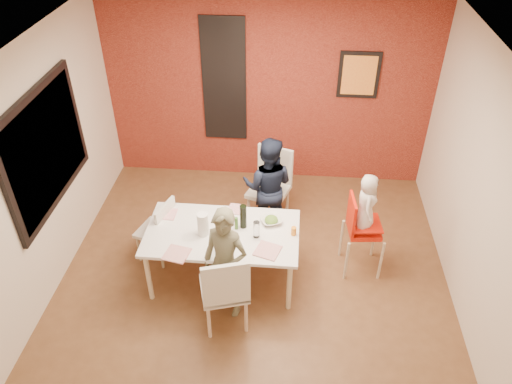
# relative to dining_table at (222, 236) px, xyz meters

# --- Properties ---
(ground) EXTENTS (4.50, 4.50, 0.00)m
(ground) POSITION_rel_dining_table_xyz_m (0.35, -0.01, -0.64)
(ground) COLOR brown
(ground) RESTS_ON ground
(ceiling) EXTENTS (4.50, 4.50, 0.02)m
(ceiling) POSITION_rel_dining_table_xyz_m (0.35, -0.01, 2.06)
(ceiling) COLOR silver
(ceiling) RESTS_ON wall_back
(wall_back) EXTENTS (4.50, 0.02, 2.70)m
(wall_back) POSITION_rel_dining_table_xyz_m (0.35, 2.24, 0.71)
(wall_back) COLOR beige
(wall_back) RESTS_ON ground
(wall_front) EXTENTS (4.50, 0.02, 2.70)m
(wall_front) POSITION_rel_dining_table_xyz_m (0.35, -2.26, 0.71)
(wall_front) COLOR beige
(wall_front) RESTS_ON ground
(wall_left) EXTENTS (0.02, 4.50, 2.70)m
(wall_left) POSITION_rel_dining_table_xyz_m (-1.90, -0.01, 0.71)
(wall_left) COLOR beige
(wall_left) RESTS_ON ground
(wall_right) EXTENTS (0.02, 4.50, 2.70)m
(wall_right) POSITION_rel_dining_table_xyz_m (2.60, -0.01, 0.71)
(wall_right) COLOR beige
(wall_right) RESTS_ON ground
(brick_accent_wall) EXTENTS (4.50, 0.02, 2.70)m
(brick_accent_wall) POSITION_rel_dining_table_xyz_m (0.35, 2.22, 0.71)
(brick_accent_wall) COLOR maroon
(brick_accent_wall) RESTS_ON ground
(picture_window_frame) EXTENTS (0.05, 1.70, 1.30)m
(picture_window_frame) POSITION_rel_dining_table_xyz_m (-1.87, 0.19, 0.91)
(picture_window_frame) COLOR black
(picture_window_frame) RESTS_ON wall_left
(picture_window_pane) EXTENTS (0.02, 1.55, 1.15)m
(picture_window_pane) POSITION_rel_dining_table_xyz_m (-1.86, 0.19, 0.91)
(picture_window_pane) COLOR black
(picture_window_pane) RESTS_ON wall_left
(glassblock_strip) EXTENTS (0.55, 0.03, 1.70)m
(glassblock_strip) POSITION_rel_dining_table_xyz_m (-0.25, 2.21, 0.86)
(glassblock_strip) COLOR silver
(glassblock_strip) RESTS_ON wall_back
(glassblock_surround) EXTENTS (0.60, 0.03, 1.76)m
(glassblock_surround) POSITION_rel_dining_table_xyz_m (-0.25, 2.20, 0.86)
(glassblock_surround) COLOR black
(glassblock_surround) RESTS_ON wall_back
(art_print_frame) EXTENTS (0.54, 0.03, 0.64)m
(art_print_frame) POSITION_rel_dining_table_xyz_m (1.55, 2.20, 1.01)
(art_print_frame) COLOR black
(art_print_frame) RESTS_ON wall_back
(art_print_canvas) EXTENTS (0.44, 0.01, 0.54)m
(art_print_canvas) POSITION_rel_dining_table_xyz_m (1.55, 2.19, 1.01)
(art_print_canvas) COLOR #F7A237
(art_print_canvas) RESTS_ON wall_back
(dining_table) EXTENTS (1.69, 0.95, 0.70)m
(dining_table) POSITION_rel_dining_table_xyz_m (0.00, 0.00, 0.00)
(dining_table) COLOR white
(dining_table) RESTS_ON ground
(chair_near) EXTENTS (0.58, 0.58, 1.01)m
(chair_near) POSITION_rel_dining_table_xyz_m (0.12, -0.71, -0.07)
(chair_near) COLOR beige
(chair_near) RESTS_ON ground
(chair_far) EXTENTS (0.60, 0.60, 1.03)m
(chair_far) POSITION_rel_dining_table_xyz_m (0.47, 1.19, -0.06)
(chair_far) COLOR silver
(chair_far) RESTS_ON ground
(chair_left) EXTENTS (0.49, 0.49, 0.84)m
(chair_left) POSITION_rel_dining_table_xyz_m (-0.79, 0.27, -0.17)
(chair_left) COLOR silver
(chair_left) RESTS_ON ground
(high_chair) EXTENTS (0.46, 0.46, 1.01)m
(high_chair) POSITION_rel_dining_table_xyz_m (1.54, 0.31, -0.03)
(high_chair) COLOR red
(high_chair) RESTS_ON ground
(child_near) EXTENTS (0.56, 0.45, 1.34)m
(child_near) POSITION_rel_dining_table_xyz_m (0.10, -0.46, 0.03)
(child_near) COLOR brown
(child_near) RESTS_ON ground
(child_far) EXTENTS (0.71, 0.58, 1.35)m
(child_far) POSITION_rel_dining_table_xyz_m (0.44, 0.94, 0.04)
(child_far) COLOR black
(child_far) RESTS_ON ground
(toddler) EXTENTS (0.23, 0.35, 0.72)m
(toddler) POSITION_rel_dining_table_xyz_m (1.56, 0.32, 0.32)
(toddler) COLOR beige
(toddler) RESTS_ON high_chair
(plate_near_left) EXTENTS (0.29, 0.29, 0.01)m
(plate_near_left) POSITION_rel_dining_table_xyz_m (-0.42, -0.40, 0.07)
(plate_near_left) COLOR white
(plate_near_left) RESTS_ON dining_table
(plate_far_mid) EXTENTS (0.22, 0.22, 0.01)m
(plate_far_mid) POSITION_rel_dining_table_xyz_m (0.11, 0.41, 0.07)
(plate_far_mid) COLOR white
(plate_far_mid) RESTS_ON dining_table
(plate_near_right) EXTENTS (0.31, 0.31, 0.01)m
(plate_near_right) POSITION_rel_dining_table_xyz_m (0.52, -0.26, 0.07)
(plate_near_right) COLOR white
(plate_near_right) RESTS_ON dining_table
(plate_far_left) EXTENTS (0.22, 0.22, 0.01)m
(plate_far_left) POSITION_rel_dining_table_xyz_m (-0.68, 0.25, 0.07)
(plate_far_left) COLOR white
(plate_far_left) RESTS_ON dining_table
(salad_bowl_a) EXTENTS (0.24, 0.24, 0.05)m
(salad_bowl_a) POSITION_rel_dining_table_xyz_m (0.03, -0.11, 0.09)
(salad_bowl_a) COLOR white
(salad_bowl_a) RESTS_ON dining_table
(salad_bowl_b) EXTENTS (0.31, 0.31, 0.06)m
(salad_bowl_b) POSITION_rel_dining_table_xyz_m (0.53, 0.21, 0.09)
(salad_bowl_b) COLOR white
(salad_bowl_b) RESTS_ON dining_table
(wine_bottle) EXTENTS (0.08, 0.08, 0.29)m
(wine_bottle) POSITION_rel_dining_table_xyz_m (0.22, 0.11, 0.21)
(wine_bottle) COLOR black
(wine_bottle) RESTS_ON dining_table
(wine_glass_a) EXTENTS (0.08, 0.08, 0.22)m
(wine_glass_a) POSITION_rel_dining_table_xyz_m (0.01, -0.25, 0.17)
(wine_glass_a) COLOR white
(wine_glass_a) RESTS_ON dining_table
(wine_glass_b) EXTENTS (0.07, 0.07, 0.20)m
(wine_glass_b) POSITION_rel_dining_table_xyz_m (0.38, -0.04, 0.16)
(wine_glass_b) COLOR white
(wine_glass_b) RESTS_ON dining_table
(paper_towel_roll) EXTENTS (0.12, 0.12, 0.27)m
(paper_towel_roll) POSITION_rel_dining_table_xyz_m (-0.20, -0.05, 0.20)
(paper_towel_roll) COLOR white
(paper_towel_roll) RESTS_ON dining_table
(condiment_red) EXTENTS (0.04, 0.04, 0.15)m
(condiment_red) POSITION_rel_dining_table_xyz_m (0.08, -0.00, 0.14)
(condiment_red) COLOR red
(condiment_red) RESTS_ON dining_table
(condiment_green) EXTENTS (0.04, 0.04, 0.15)m
(condiment_green) POSITION_rel_dining_table_xyz_m (0.15, 0.07, 0.14)
(condiment_green) COLOR #376E24
(condiment_green) RESTS_ON dining_table
(condiment_brown) EXTENTS (0.04, 0.04, 0.14)m
(condiment_brown) POSITION_rel_dining_table_xyz_m (0.08, 0.04, 0.13)
(condiment_brown) COLOR brown
(condiment_brown) RESTS_ON dining_table
(sippy_cup) EXTENTS (0.06, 0.06, 0.10)m
(sippy_cup) POSITION_rel_dining_table_xyz_m (0.78, 0.02, 0.11)
(sippy_cup) COLOR orange
(sippy_cup) RESTS_ON dining_table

